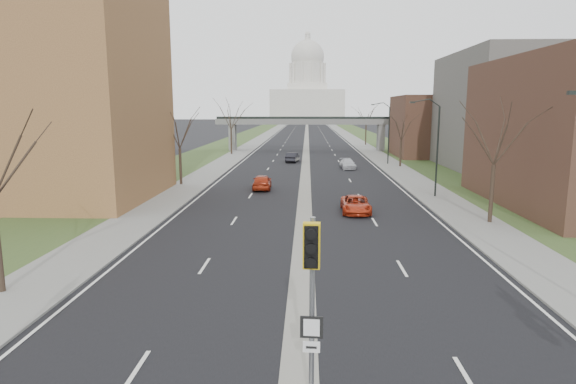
# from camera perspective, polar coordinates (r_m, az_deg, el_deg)

# --- Properties ---
(road_surface) EXTENTS (20.00, 600.00, 0.01)m
(road_surface) POSITION_cam_1_polar(r_m,az_deg,el_deg) (161.51, 2.23, 7.04)
(road_surface) COLOR black
(road_surface) RESTS_ON ground
(median_strip) EXTENTS (1.20, 600.00, 0.02)m
(median_strip) POSITION_cam_1_polar(r_m,az_deg,el_deg) (161.51, 2.23, 7.04)
(median_strip) COLOR gray
(median_strip) RESTS_ON ground
(sidewalk_right) EXTENTS (4.00, 600.00, 0.12)m
(sidewalk_right) POSITION_cam_1_polar(r_m,az_deg,el_deg) (161.94, 6.51, 7.01)
(sidewalk_right) COLOR gray
(sidewalk_right) RESTS_ON ground
(sidewalk_left) EXTENTS (4.00, 600.00, 0.12)m
(sidewalk_left) POSITION_cam_1_polar(r_m,az_deg,el_deg) (161.97, -2.05, 7.07)
(sidewalk_left) COLOR gray
(sidewalk_left) RESTS_ON ground
(grass_verge_right) EXTENTS (8.00, 600.00, 0.10)m
(grass_verge_right) POSITION_cam_1_polar(r_m,az_deg,el_deg) (162.49, 8.64, 6.97)
(grass_verge_right) COLOR #314721
(grass_verge_right) RESTS_ON ground
(grass_verge_left) EXTENTS (8.00, 600.00, 0.10)m
(grass_verge_left) POSITION_cam_1_polar(r_m,az_deg,el_deg) (162.53, -4.17, 7.06)
(grass_verge_left) COLOR #314721
(grass_verge_left) RESTS_ON ground
(apartment_building) EXTENTS (25.00, 16.00, 22.00)m
(apartment_building) POSITION_cam_1_polar(r_m,az_deg,el_deg) (49.02, -30.78, 12.09)
(apartment_building) COLOR #9A6D3D
(apartment_building) RESTS_ON ground
(commercial_block_mid) EXTENTS (18.00, 22.00, 15.00)m
(commercial_block_mid) POSITION_cam_1_polar(r_m,az_deg,el_deg) (69.16, 26.30, 8.50)
(commercial_block_mid) COLOR #615F59
(commercial_block_mid) RESTS_ON ground
(commercial_block_far) EXTENTS (14.00, 14.00, 10.00)m
(commercial_block_far) POSITION_cam_1_polar(r_m,az_deg,el_deg) (84.24, 17.44, 7.42)
(commercial_block_far) COLOR #543527
(commercial_block_far) RESTS_ON ground
(pedestrian_bridge) EXTENTS (34.00, 3.00, 6.45)m
(pedestrian_bridge) POSITION_cam_1_polar(r_m,az_deg,el_deg) (91.37, 2.18, 7.92)
(pedestrian_bridge) COLOR slate
(pedestrian_bridge) RESTS_ON ground
(capitol) EXTENTS (48.00, 42.00, 55.75)m
(capitol) POSITION_cam_1_polar(r_m,az_deg,el_deg) (331.49, 2.30, 11.70)
(capitol) COLOR silver
(capitol) RESTS_ON ground
(streetlight_mid) EXTENTS (2.61, 0.20, 8.70)m
(streetlight_mid) POSITION_cam_1_polar(r_m,az_deg,el_deg) (44.65, 16.45, 8.20)
(streetlight_mid) COLOR black
(streetlight_mid) RESTS_ON sidewalk_right
(streetlight_far) EXTENTS (2.61, 0.20, 8.70)m
(streetlight_far) POSITION_cam_1_polar(r_m,az_deg,el_deg) (70.16, 11.27, 8.87)
(streetlight_far) COLOR black
(streetlight_far) RESTS_ON sidewalk_right
(tree_left_b) EXTENTS (6.75, 6.75, 8.81)m
(tree_left_b) POSITION_cam_1_polar(r_m,az_deg,el_deg) (51.08, -12.80, 7.70)
(tree_left_b) COLOR #382B21
(tree_left_b) RESTS_ON sidewalk_left
(tree_left_c) EXTENTS (7.65, 7.65, 9.99)m
(tree_left_c) POSITION_cam_1_polar(r_m,az_deg,el_deg) (84.36, -6.80, 9.19)
(tree_left_c) COLOR #382B21
(tree_left_c) RESTS_ON sidewalk_left
(tree_right_a) EXTENTS (7.20, 7.20, 9.40)m
(tree_right_a) POSITION_cam_1_polar(r_m,az_deg,el_deg) (35.72, 23.47, 6.97)
(tree_right_a) COLOR #382B21
(tree_right_a) RESTS_ON sidewalk_right
(tree_right_b) EXTENTS (6.30, 6.30, 8.22)m
(tree_right_b) POSITION_cam_1_polar(r_m,az_deg,el_deg) (67.58, 13.33, 7.81)
(tree_right_b) COLOR #382B21
(tree_right_b) RESTS_ON sidewalk_right
(tree_right_c) EXTENTS (7.65, 7.65, 9.99)m
(tree_right_c) POSITION_cam_1_polar(r_m,az_deg,el_deg) (107.09, 9.28, 9.26)
(tree_right_c) COLOR #382B21
(tree_right_c) RESTS_ON sidewalk_right
(signal_pole_median) EXTENTS (0.61, 0.86, 5.23)m
(signal_pole_median) POSITION_cam_1_polar(r_m,az_deg,el_deg) (12.35, 2.82, -10.48)
(signal_pole_median) COLOR gray
(signal_pole_median) RESTS_ON ground
(car_left_near) EXTENTS (1.95, 4.51, 1.52)m
(car_left_near) POSITION_cam_1_polar(r_m,az_deg,el_deg) (47.81, -3.10, 1.21)
(car_left_near) COLOR #A62D13
(car_left_near) RESTS_ON ground
(car_left_far) EXTENTS (2.10, 4.55, 1.44)m
(car_left_far) POSITION_cam_1_polar(r_m,az_deg,el_deg) (72.36, 0.54, 4.14)
(car_left_far) COLOR black
(car_left_far) RESTS_ON ground
(car_right_near) EXTENTS (2.21, 4.68, 1.29)m
(car_right_near) POSITION_cam_1_polar(r_m,az_deg,el_deg) (37.45, 8.03, -1.46)
(car_right_near) COLOR #B32D13
(car_right_near) RESTS_ON ground
(car_right_mid) EXTENTS (2.14, 4.52, 1.27)m
(car_right_mid) POSITION_cam_1_polar(r_m,az_deg,el_deg) (64.81, 7.08, 3.32)
(car_right_mid) COLOR #B7B9C0
(car_right_mid) RESTS_ON ground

